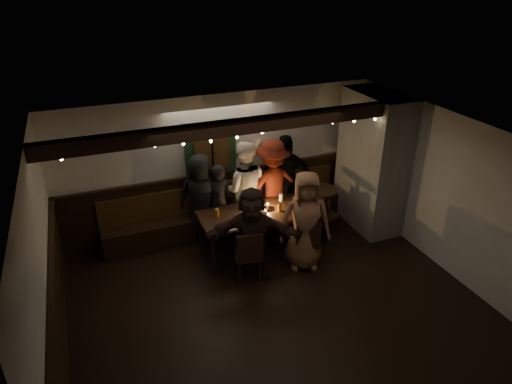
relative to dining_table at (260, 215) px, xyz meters
name	(u,v)px	position (x,y,z in m)	size (l,w,h in m)	color
room	(298,188)	(0.72, 0.02, 0.38)	(6.02, 5.01, 2.62)	black
dining_table	(260,215)	(0.00, 0.00, 0.00)	(2.12, 0.91, 0.92)	black
chair_near_left	(249,254)	(-0.51, -0.78, -0.18)	(0.48, 0.48, 0.91)	black
chair_near_right	(308,240)	(0.54, -0.76, -0.19)	(0.52, 0.52, 0.89)	black
chair_end	(324,213)	(1.27, -0.02, -0.21)	(0.50, 0.50, 0.86)	black
high_top	(319,207)	(1.17, 0.02, -0.07)	(0.61, 0.61, 0.98)	black
person_a	(201,198)	(-0.84, 0.77, 0.14)	(0.81, 0.53, 1.66)	black
person_b	(218,202)	(-0.56, 0.65, 0.05)	(0.54, 0.36, 1.48)	black
person_c	(244,189)	(-0.05, 0.66, 0.22)	(0.89, 0.69, 1.83)	silver
person_d	(272,185)	(0.51, 0.64, 0.20)	(1.15, 0.66, 1.79)	maroon
person_e	(286,181)	(0.79, 0.66, 0.23)	(1.08, 0.45, 1.84)	black
person_f	(252,234)	(-0.42, -0.68, 0.11)	(1.48, 0.47, 1.60)	black
person_g	(305,221)	(0.49, -0.72, 0.17)	(0.84, 0.55, 1.72)	#986748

